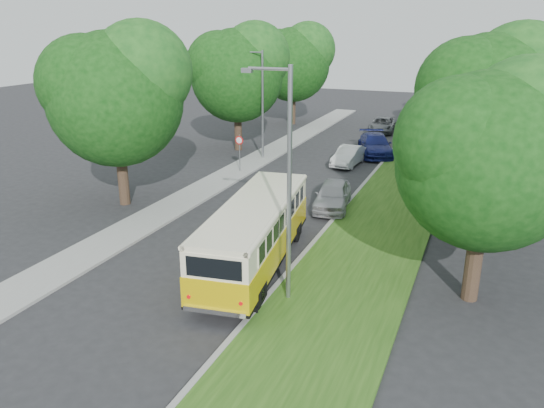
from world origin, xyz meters
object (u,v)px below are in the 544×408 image
at_px(lamppost_far, 261,101).
at_px(car_white, 349,156).
at_px(car_blue, 375,145).
at_px(car_grey, 383,125).
at_px(lamppost_near, 287,180).
at_px(vintage_bus, 255,235).
at_px(car_silver, 333,195).

relative_size(lamppost_far, car_white, 1.93).
bearing_deg(car_blue, car_grey, 77.94).
distance_m(car_white, car_blue, 3.75).
bearing_deg(car_grey, lamppost_near, -88.41).
height_order(lamppost_far, car_grey, lamppost_far).
bearing_deg(car_grey, car_white, -92.83).
relative_size(vintage_bus, car_white, 2.36).
distance_m(lamppost_near, lamppost_far, 20.53).
relative_size(lamppost_near, lamppost_far, 1.07).
distance_m(vintage_bus, car_blue, 20.74).
distance_m(lamppost_near, car_white, 19.67).
xyz_separation_m(car_silver, car_white, (-1.50, 9.11, -0.08)).
height_order(lamppost_far, car_blue, lamppost_far).
xyz_separation_m(lamppost_near, vintage_bus, (-2.04, 1.99, -3.00)).
distance_m(car_silver, car_blue, 12.71).
relative_size(car_blue, car_grey, 1.15).
relative_size(lamppost_near, car_blue, 1.53).
relative_size(lamppost_near, car_silver, 1.89).
relative_size(lamppost_near, car_white, 2.05).
xyz_separation_m(vintage_bus, car_silver, (0.83, 8.02, -0.65)).
relative_size(vintage_bus, car_silver, 2.18).
relative_size(lamppost_near, car_grey, 1.75).
bearing_deg(lamppost_far, car_white, 5.73).
bearing_deg(car_silver, vintage_bus, -104.45).
bearing_deg(car_silver, car_grey, 85.86).
bearing_deg(lamppost_far, lamppost_near, -64.29).
bearing_deg(car_silver, lamppost_near, -91.65).
xyz_separation_m(lamppost_near, lamppost_far, (-8.91, 18.50, -0.25)).
bearing_deg(car_white, car_silver, -76.33).
distance_m(car_silver, car_grey, 21.83).
bearing_deg(lamppost_far, car_silver, -47.80).
distance_m(vintage_bus, car_white, 17.16).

